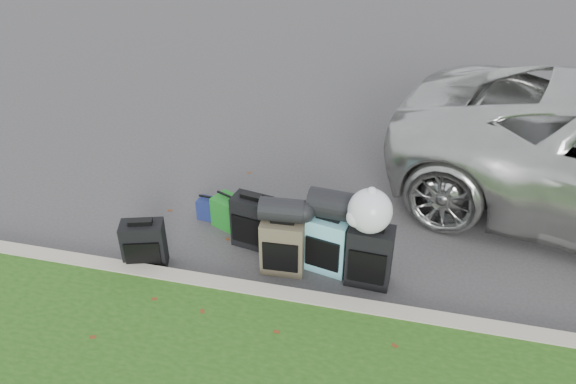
% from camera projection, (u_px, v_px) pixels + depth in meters
% --- Properties ---
extents(ground, '(120.00, 120.00, 0.00)m').
position_uv_depth(ground, '(292.00, 242.00, 6.50)').
color(ground, '#383535').
rests_on(ground, ground).
extents(curb, '(120.00, 0.18, 0.15)m').
position_uv_depth(curb, '(270.00, 296.00, 5.64)').
color(curb, '#9E937F').
rests_on(curb, ground).
extents(suitcase_small_black, '(0.50, 0.37, 0.56)m').
position_uv_depth(suitcase_small_black, '(144.00, 245.00, 6.00)').
color(suitcase_small_black, black).
rests_on(suitcase_small_black, ground).
extents(suitcase_large_black_left, '(0.47, 0.33, 0.62)m').
position_uv_depth(suitcase_large_black_left, '(252.00, 221.00, 6.32)').
color(suitcase_large_black_left, black).
rests_on(suitcase_large_black_left, ground).
extents(suitcase_olive, '(0.47, 0.31, 0.63)m').
position_uv_depth(suitcase_olive, '(283.00, 246.00, 5.94)').
color(suitcase_olive, '#403A2A').
rests_on(suitcase_olive, ground).
extents(suitcase_teal, '(0.50, 0.36, 0.65)m').
position_uv_depth(suitcase_teal, '(328.00, 244.00, 5.95)').
color(suitcase_teal, '#599BB2').
rests_on(suitcase_teal, ground).
extents(suitcase_large_black_right, '(0.47, 0.30, 0.69)m').
position_uv_depth(suitcase_large_black_right, '(369.00, 256.00, 5.75)').
color(suitcase_large_black_right, black).
rests_on(suitcase_large_black_right, ground).
extents(tote_green, '(0.41, 0.38, 0.38)m').
position_uv_depth(tote_green, '(228.00, 212.00, 6.69)').
color(tote_green, '#186C1C').
rests_on(tote_green, ground).
extents(tote_navy, '(0.26, 0.21, 0.26)m').
position_uv_depth(tote_navy, '(209.00, 209.00, 6.85)').
color(tote_navy, navy).
rests_on(tote_navy, ground).
extents(duffel_left, '(0.48, 0.28, 0.25)m').
position_uv_depth(duffel_left, '(282.00, 210.00, 5.73)').
color(duffel_left, black).
rests_on(duffel_left, suitcase_olive).
extents(duffel_right, '(0.57, 0.35, 0.30)m').
position_uv_depth(duffel_right, '(335.00, 205.00, 5.71)').
color(duffel_right, black).
rests_on(duffel_right, suitcase_teal).
extents(trash_bag, '(0.44, 0.44, 0.44)m').
position_uv_depth(trash_bag, '(370.00, 211.00, 5.44)').
color(trash_bag, silver).
rests_on(trash_bag, suitcase_large_black_right).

